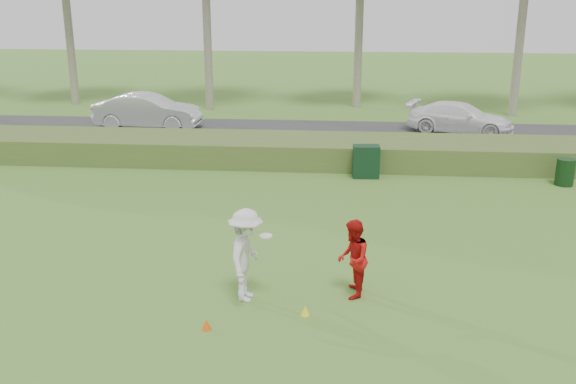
# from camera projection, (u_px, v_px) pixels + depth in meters

# --- Properties ---
(ground) EXTENTS (120.00, 120.00, 0.00)m
(ground) POSITION_uv_depth(u_px,v_px,m) (270.00, 314.00, 12.67)
(ground) COLOR #3F6F25
(ground) RESTS_ON ground
(reed_strip) EXTENTS (80.00, 3.00, 0.90)m
(reed_strip) POSITION_uv_depth(u_px,v_px,m) (307.00, 151.00, 23.95)
(reed_strip) COLOR #415C24
(reed_strip) RESTS_ON ground
(park_road) EXTENTS (80.00, 6.00, 0.06)m
(park_road) POSITION_uv_depth(u_px,v_px,m) (314.00, 134.00, 28.83)
(park_road) COLOR #2D2D2D
(park_road) RESTS_ON ground
(player_white) EXTENTS (0.96, 1.33, 1.95)m
(player_white) POSITION_uv_depth(u_px,v_px,m) (246.00, 255.00, 13.03)
(player_white) COLOR silver
(player_white) RESTS_ON ground
(player_red) EXTENTS (0.67, 0.84, 1.66)m
(player_red) POSITION_uv_depth(u_px,v_px,m) (353.00, 259.00, 13.22)
(player_red) COLOR #B2100F
(player_red) RESTS_ON ground
(cone_orange) EXTENTS (0.19, 0.19, 0.21)m
(cone_orange) POSITION_uv_depth(u_px,v_px,m) (206.00, 324.00, 12.07)
(cone_orange) COLOR #D94F0B
(cone_orange) RESTS_ON ground
(cone_yellow) EXTENTS (0.18, 0.18, 0.20)m
(cone_yellow) POSITION_uv_depth(u_px,v_px,m) (305.00, 310.00, 12.61)
(cone_yellow) COLOR yellow
(cone_yellow) RESTS_ON ground
(utility_cabinet) EXTENTS (0.93, 0.61, 1.12)m
(utility_cabinet) POSITION_uv_depth(u_px,v_px,m) (366.00, 162.00, 21.95)
(utility_cabinet) COLOR black
(utility_cabinet) RESTS_ON ground
(trash_bin) EXTENTS (0.72, 0.72, 0.89)m
(trash_bin) POSITION_uv_depth(u_px,v_px,m) (565.00, 172.00, 21.08)
(trash_bin) COLOR black
(trash_bin) RESTS_ON ground
(car_mid) EXTENTS (4.90, 1.81, 1.60)m
(car_mid) POSITION_uv_depth(u_px,v_px,m) (148.00, 111.00, 29.60)
(car_mid) COLOR silver
(car_mid) RESTS_ON park_road
(car_right) EXTENTS (5.01, 3.35, 1.35)m
(car_right) POSITION_uv_depth(u_px,v_px,m) (460.00, 118.00, 28.68)
(car_right) COLOR white
(car_right) RESTS_ON park_road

